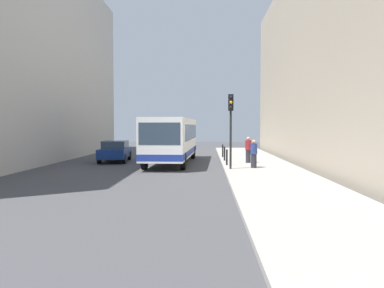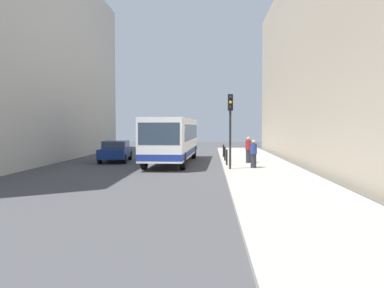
{
  "view_description": "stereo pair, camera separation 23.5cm",
  "coord_description": "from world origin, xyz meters",
  "px_view_note": "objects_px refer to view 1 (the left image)",
  "views": [
    {
      "loc": [
        2.25,
        -23.02,
        2.51
      ],
      "look_at": [
        1.32,
        1.42,
        1.4
      ],
      "focal_mm": 36.9,
      "sensor_mm": 36.0,
      "label": 1
    },
    {
      "loc": [
        2.49,
        -23.01,
        2.51
      ],
      "look_at": [
        1.32,
        1.42,
        1.4
      ],
      "focal_mm": 36.9,
      "sensor_mm": 36.0,
      "label": 2
    }
  ],
  "objects_px": {
    "traffic_light": "(231,117)",
    "pedestrian_mid_sidewalk": "(248,150)",
    "bus": "(172,138)",
    "bollard_near": "(227,157)",
    "car_beside_bus": "(115,151)",
    "bollard_far": "(223,151)",
    "pedestrian_near_signal": "(254,154)",
    "bollard_mid": "(225,154)"
  },
  "relations": [
    {
      "from": "bus",
      "to": "car_beside_bus",
      "type": "relative_size",
      "value": 2.45
    },
    {
      "from": "traffic_light",
      "to": "bollard_mid",
      "type": "distance_m",
      "value": 5.8
    },
    {
      "from": "car_beside_bus",
      "to": "pedestrian_mid_sidewalk",
      "type": "xyz_separation_m",
      "value": [
        9.12,
        -2.06,
        0.2
      ]
    },
    {
      "from": "bus",
      "to": "pedestrian_mid_sidewalk",
      "type": "bearing_deg",
      "value": 169.17
    },
    {
      "from": "bus",
      "to": "bollard_near",
      "type": "height_order",
      "value": "bus"
    },
    {
      "from": "bus",
      "to": "pedestrian_near_signal",
      "type": "height_order",
      "value": "bus"
    },
    {
      "from": "traffic_light",
      "to": "bollard_near",
      "type": "distance_m",
      "value": 3.21
    },
    {
      "from": "bus",
      "to": "pedestrian_mid_sidewalk",
      "type": "relative_size",
      "value": 6.63
    },
    {
      "from": "car_beside_bus",
      "to": "bollard_near",
      "type": "xyz_separation_m",
      "value": [
        7.67,
        -3.6,
        -0.16
      ]
    },
    {
      "from": "traffic_light",
      "to": "pedestrian_mid_sidewalk",
      "type": "height_order",
      "value": "traffic_light"
    },
    {
      "from": "traffic_light",
      "to": "pedestrian_mid_sidewalk",
      "type": "xyz_separation_m",
      "value": [
        1.35,
        3.7,
        -2.02
      ]
    },
    {
      "from": "bus",
      "to": "bollard_near",
      "type": "relative_size",
      "value": 11.69
    },
    {
      "from": "car_beside_bus",
      "to": "bollard_far",
      "type": "bearing_deg",
      "value": -165.23
    },
    {
      "from": "bus",
      "to": "pedestrian_mid_sidewalk",
      "type": "distance_m",
      "value": 5.17
    },
    {
      "from": "car_beside_bus",
      "to": "bollard_near",
      "type": "relative_size",
      "value": 4.76
    },
    {
      "from": "bollard_mid",
      "to": "car_beside_bus",
      "type": "bearing_deg",
      "value": 176.52
    },
    {
      "from": "traffic_light",
      "to": "bollard_mid",
      "type": "relative_size",
      "value": 4.32
    },
    {
      "from": "bollard_near",
      "to": "bollard_far",
      "type": "bearing_deg",
      "value": 90.0
    },
    {
      "from": "traffic_light",
      "to": "bollard_mid",
      "type": "bearing_deg",
      "value": 91.08
    },
    {
      "from": "bus",
      "to": "bollard_near",
      "type": "bearing_deg",
      "value": 144.88
    },
    {
      "from": "pedestrian_near_signal",
      "to": "bollard_far",
      "type": "bearing_deg",
      "value": 20.59
    },
    {
      "from": "traffic_light",
      "to": "bollard_near",
      "type": "bearing_deg",
      "value": 92.66
    },
    {
      "from": "bollard_far",
      "to": "pedestrian_near_signal",
      "type": "distance_m",
      "value": 7.96
    },
    {
      "from": "bollard_mid",
      "to": "pedestrian_mid_sidewalk",
      "type": "xyz_separation_m",
      "value": [
        1.45,
        -1.6,
        0.36
      ]
    },
    {
      "from": "bus",
      "to": "traffic_light",
      "type": "distance_m",
      "value": 6.19
    },
    {
      "from": "bus",
      "to": "traffic_light",
      "type": "height_order",
      "value": "traffic_light"
    },
    {
      "from": "bollard_mid",
      "to": "pedestrian_near_signal",
      "type": "height_order",
      "value": "pedestrian_near_signal"
    },
    {
      "from": "traffic_light",
      "to": "pedestrian_mid_sidewalk",
      "type": "bearing_deg",
      "value": 69.94
    },
    {
      "from": "traffic_light",
      "to": "bollard_far",
      "type": "relative_size",
      "value": 4.32
    },
    {
      "from": "bollard_near",
      "to": "bollard_mid",
      "type": "bearing_deg",
      "value": 90.0
    },
    {
      "from": "pedestrian_near_signal",
      "to": "bollard_mid",
      "type": "bearing_deg",
      "value": 27.26
    },
    {
      "from": "pedestrian_near_signal",
      "to": "pedestrian_mid_sidewalk",
      "type": "distance_m",
      "value": 3.09
    },
    {
      "from": "traffic_light",
      "to": "pedestrian_near_signal",
      "type": "bearing_deg",
      "value": 24.42
    },
    {
      "from": "bollard_near",
      "to": "pedestrian_near_signal",
      "type": "height_order",
      "value": "pedestrian_near_signal"
    },
    {
      "from": "bollard_far",
      "to": "traffic_light",
      "type": "bearing_deg",
      "value": -89.32
    },
    {
      "from": "bollard_near",
      "to": "traffic_light",
      "type": "bearing_deg",
      "value": -87.34
    },
    {
      "from": "pedestrian_near_signal",
      "to": "pedestrian_mid_sidewalk",
      "type": "bearing_deg",
      "value": 10.01
    },
    {
      "from": "pedestrian_mid_sidewalk",
      "to": "bollard_far",
      "type": "bearing_deg",
      "value": 145.82
    },
    {
      "from": "traffic_light",
      "to": "bollard_near",
      "type": "height_order",
      "value": "traffic_light"
    },
    {
      "from": "pedestrian_near_signal",
      "to": "bus",
      "type": "bearing_deg",
      "value": 59.76
    },
    {
      "from": "bus",
      "to": "bollard_far",
      "type": "bearing_deg",
      "value": -132.46
    },
    {
      "from": "car_beside_bus",
      "to": "traffic_light",
      "type": "distance_m",
      "value": 9.92
    }
  ]
}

